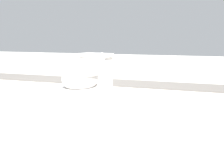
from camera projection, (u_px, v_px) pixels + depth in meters
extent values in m
plane|color=beige|center=(66.00, 99.00, 2.93)|extent=(14.00, 14.00, 0.00)
cube|color=#605B56|center=(133.00, 84.00, 3.86)|extent=(0.56, 8.00, 0.01)
cube|color=white|center=(86.00, 93.00, 2.88)|extent=(0.66, 0.45, 0.17)
ellipsoid|color=white|center=(80.00, 78.00, 2.77)|extent=(0.50, 0.44, 0.28)
cylinder|color=white|center=(80.00, 73.00, 2.76)|extent=(0.46, 0.46, 0.03)
cube|color=white|center=(96.00, 69.00, 3.03)|extent=(0.24, 0.37, 0.30)
cube|color=white|center=(96.00, 55.00, 3.00)|extent=(0.27, 0.40, 0.04)
cylinder|color=silver|center=(102.00, 53.00, 2.96)|extent=(0.02, 0.02, 0.01)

